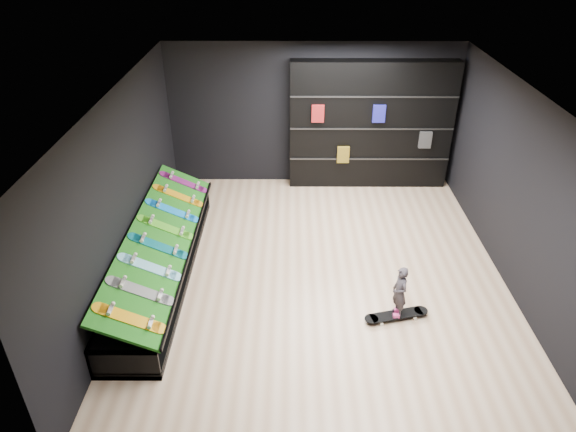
{
  "coord_description": "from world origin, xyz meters",
  "views": [
    {
      "loc": [
        -0.47,
        -6.8,
        5.14
      ],
      "look_at": [
        -0.5,
        0.2,
        1.0
      ],
      "focal_mm": 32.0,
      "sensor_mm": 36.0,
      "label": 1
    }
  ],
  "objects_px": {
    "back_shelving": "(371,126)",
    "floor_skateboard": "(396,317)",
    "display_rack": "(162,262)",
    "child": "(398,301)"
  },
  "relations": [
    {
      "from": "floor_skateboard",
      "to": "back_shelving",
      "type": "bearing_deg",
      "value": 75.01
    },
    {
      "from": "back_shelving",
      "to": "child",
      "type": "bearing_deg",
      "value": -91.4
    },
    {
      "from": "display_rack",
      "to": "back_shelving",
      "type": "height_order",
      "value": "back_shelving"
    },
    {
      "from": "back_shelving",
      "to": "child",
      "type": "xyz_separation_m",
      "value": [
        -0.11,
        -4.39,
        -1.0
      ]
    },
    {
      "from": "display_rack",
      "to": "floor_skateboard",
      "type": "relative_size",
      "value": 4.59
    },
    {
      "from": "display_rack",
      "to": "back_shelving",
      "type": "relative_size",
      "value": 1.34
    },
    {
      "from": "floor_skateboard",
      "to": "display_rack",
      "type": "bearing_deg",
      "value": 150.03
    },
    {
      "from": "display_rack",
      "to": "back_shelving",
      "type": "bearing_deg",
      "value": 41.51
    },
    {
      "from": "back_shelving",
      "to": "floor_skateboard",
      "type": "relative_size",
      "value": 3.41
    },
    {
      "from": "display_rack",
      "to": "child",
      "type": "height_order",
      "value": "child"
    }
  ]
}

